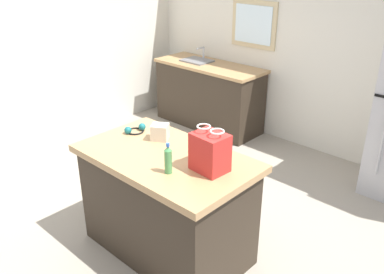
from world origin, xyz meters
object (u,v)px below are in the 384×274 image
object	(u,v)px
small_box	(160,132)
ear_defenders	(135,129)
bottle	(168,160)
kitchen_island	(167,204)
shopping_bag	(210,152)

from	to	relation	value
small_box	ear_defenders	xyz separation A→B (m)	(-0.27, -0.04, -0.04)
bottle	ear_defenders	world-z (taller)	bottle
kitchen_island	small_box	size ratio (longest dim) A/B	10.32
shopping_bag	bottle	bearing A→B (deg)	-128.94
shopping_bag	bottle	world-z (taller)	shopping_bag
shopping_bag	ear_defenders	size ratio (longest dim) A/B	1.66
shopping_bag	bottle	distance (m)	0.30
small_box	bottle	xyz separation A→B (m)	(0.45, -0.34, 0.04)
small_box	ear_defenders	bearing A→B (deg)	-170.65
kitchen_island	bottle	world-z (taller)	bottle
kitchen_island	small_box	xyz separation A→B (m)	(-0.24, 0.17, 0.51)
small_box	ear_defenders	size ratio (longest dim) A/B	0.69
shopping_bag	small_box	size ratio (longest dim) A/B	2.41
bottle	ear_defenders	xyz separation A→B (m)	(-0.72, 0.30, -0.08)
kitchen_island	bottle	xyz separation A→B (m)	(0.22, -0.18, 0.55)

